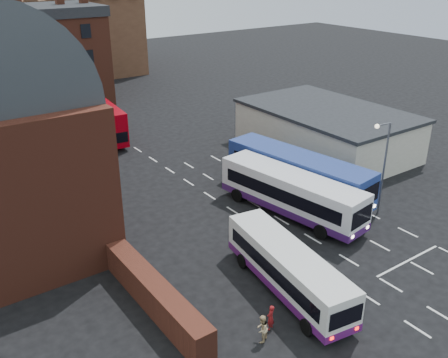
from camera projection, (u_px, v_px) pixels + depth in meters
ground at (317, 265)px, 30.98m from camera, size 180.00×180.00×0.00m
forecourt_wall at (155, 296)px, 26.71m from camera, size 1.20×10.00×1.80m
cream_building at (326, 129)px, 48.45m from camera, size 10.40×16.40×4.25m
brick_terrace at (10, 66)px, 59.81m from camera, size 22.00×10.00×11.00m
castle_keep at (55, 34)px, 80.84m from camera, size 22.00×22.00×12.00m
bus_white_outbound at (288, 267)px, 27.96m from camera, size 3.67×10.17×2.71m
bus_white_inbound at (291, 191)px, 36.34m from camera, size 4.42×11.98×3.19m
bus_blue at (298, 172)px, 39.23m from camera, size 4.76×12.89×3.44m
bus_red_double at (103, 121)px, 51.52m from camera, size 3.12×9.64×3.79m
street_lamp at (383, 160)px, 35.35m from camera, size 1.45×0.38×7.13m
pedestrian_red at (271, 317)px, 25.37m from camera, size 0.61×0.51×1.44m
pedestrian_beige at (262, 329)px, 24.54m from camera, size 0.92×0.86×1.50m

